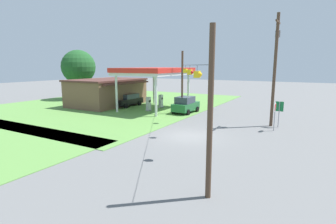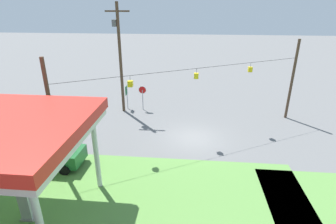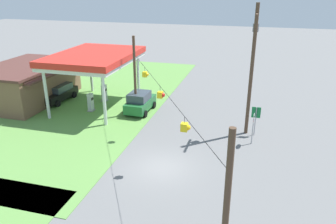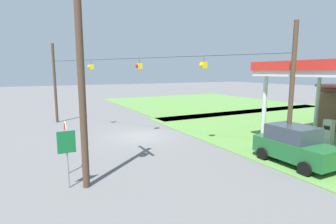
% 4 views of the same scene
% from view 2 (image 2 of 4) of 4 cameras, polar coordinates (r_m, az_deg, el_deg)
% --- Properties ---
extents(ground_plane, '(160.00, 160.00, 0.00)m').
position_cam_2_polar(ground_plane, '(21.35, 5.60, -5.63)').
color(ground_plane, slate).
extents(fuel_pump_near, '(0.71, 0.56, 1.76)m').
position_cam_2_polar(fuel_pump_near, '(15.33, -28.44, -17.39)').
color(fuel_pump_near, gray).
rests_on(fuel_pump_near, ground).
extents(car_at_pumps_front, '(4.09, 2.16, 1.99)m').
position_cam_2_polar(car_at_pumps_front, '(18.94, -23.82, -8.01)').
color(car_at_pumps_front, '#1E602D').
rests_on(car_at_pumps_front, ground).
extents(stop_sign_roadside, '(0.80, 0.08, 2.50)m').
position_cam_2_polar(stop_sign_roadside, '(26.39, -5.57, 4.22)').
color(stop_sign_roadside, '#99999E').
rests_on(stop_sign_roadside, ground).
extents(route_sign, '(0.10, 0.70, 2.40)m').
position_cam_2_polar(route_sign, '(26.92, -9.00, 4.18)').
color(route_sign, gray).
rests_on(route_sign, ground).
extents(utility_pole_main, '(2.20, 0.44, 10.25)m').
position_cam_2_polar(utility_pole_main, '(25.41, -10.49, 12.34)').
color(utility_pole_main, '#4C3828').
rests_on(utility_pole_main, ground).
extents(signal_span_gantry, '(17.61, 10.24, 7.28)m').
position_cam_2_polar(signal_span_gantry, '(19.83, 6.02, 4.49)').
color(signal_span_gantry, '#4C3828').
rests_on(signal_span_gantry, ground).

